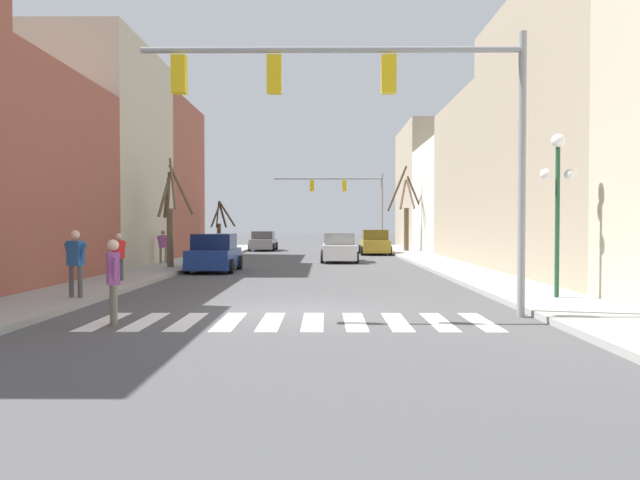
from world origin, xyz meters
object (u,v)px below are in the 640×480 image
at_px(car_parked_right_mid, 263,241).
at_px(traffic_signal_far, 349,194).
at_px(traffic_signal_near, 378,102).
at_px(street_lamp_right_corner, 558,182).
at_px(car_parked_right_far, 375,243).
at_px(pedestrian_waiting_at_curb, 76,258).
at_px(pedestrian_on_left_sidewalk, 163,244).
at_px(pedestrian_crossing_street, 113,274).
at_px(pedestrian_near_right_corner, 119,253).
at_px(street_tree_left_mid, 220,227).
at_px(car_parked_right_near, 214,254).
at_px(car_driving_away_lane, 339,248).
at_px(street_tree_left_near, 170,216).
at_px(street_tree_right_far, 406,214).

bearing_deg(car_parked_right_mid, traffic_signal_far, -108.40).
bearing_deg(traffic_signal_near, street_lamp_right_corner, 27.13).
height_order(car_parked_right_far, pedestrian_waiting_at_curb, pedestrian_waiting_at_curb).
bearing_deg(pedestrian_on_left_sidewalk, car_parked_right_mid, 92.27).
bearing_deg(pedestrian_on_left_sidewalk, pedestrian_crossing_street, -66.74).
distance_m(traffic_signal_near, pedestrian_on_left_sidewalk, 19.86).
xyz_separation_m(car_parked_right_mid, pedestrian_near_right_corner, (-2.16, -28.76, 0.38)).
distance_m(car_parked_right_mid, street_tree_left_mid, 8.31).
distance_m(street_lamp_right_corner, pedestrian_waiting_at_curb, 12.96).
xyz_separation_m(traffic_signal_far, car_parked_right_mid, (-6.80, 2.26, -3.72)).
xyz_separation_m(car_parked_right_near, pedestrian_on_left_sidewalk, (-3.20, 3.53, 0.35)).
height_order(traffic_signal_far, pedestrian_crossing_street, traffic_signal_far).
distance_m(car_driving_away_lane, street_tree_left_near, 10.29).
bearing_deg(pedestrian_near_right_corner, traffic_signal_near, -107.49).
bearing_deg(car_parked_right_near, pedestrian_waiting_at_curb, 171.33).
distance_m(car_parked_right_near, pedestrian_near_right_corner, 6.68).
distance_m(traffic_signal_near, pedestrian_crossing_street, 6.85).
relative_size(traffic_signal_far, car_parked_right_mid, 1.72).
bearing_deg(street_tree_left_mid, street_tree_left_near, -89.93).
bearing_deg(street_tree_left_near, pedestrian_crossing_street, -80.29).
relative_size(car_driving_away_lane, street_tree_left_near, 0.92).
xyz_separation_m(street_lamp_right_corner, pedestrian_waiting_at_curb, (-12.80, -0.13, -2.02)).
relative_size(pedestrian_waiting_at_curb, street_tree_right_far, 0.28).
distance_m(pedestrian_near_right_corner, street_tree_right_far, 28.49).
height_order(pedestrian_near_right_corner, street_tree_left_mid, street_tree_left_mid).
bearing_deg(pedestrian_on_left_sidewalk, pedestrian_waiting_at_curb, -72.41).
bearing_deg(pedestrian_waiting_at_curb, traffic_signal_near, -173.72).
height_order(street_lamp_right_corner, car_parked_right_mid, street_lamp_right_corner).
height_order(pedestrian_crossing_street, street_tree_left_near, street_tree_left_near).
xyz_separation_m(car_parked_right_near, pedestrian_near_right_corner, (-2.18, -6.30, 0.34)).
height_order(traffic_signal_near, car_parked_right_far, traffic_signal_near).
xyz_separation_m(car_parked_right_near, car_driving_away_lane, (5.72, 7.26, -0.02)).
height_order(street_lamp_right_corner, pedestrian_on_left_sidewalk, street_lamp_right_corner).
bearing_deg(traffic_signal_far, car_driving_away_lane, -94.69).
xyz_separation_m(street_tree_left_mid, street_tree_left_near, (0.02, -13.65, 0.59)).
height_order(pedestrian_near_right_corner, street_tree_left_near, street_tree_left_near).
bearing_deg(street_tree_right_far, traffic_signal_near, -98.55).
distance_m(street_tree_left_mid, street_tree_left_near, 13.66).
distance_m(street_lamp_right_corner, street_tree_left_near, 17.87).
relative_size(car_parked_right_near, car_driving_away_lane, 0.92).
xyz_separation_m(street_lamp_right_corner, street_tree_right_far, (-0.10, 29.96, -0.30)).
relative_size(traffic_signal_near, street_tree_right_far, 1.36).
distance_m(traffic_signal_near, car_driving_away_lane, 21.28).
bearing_deg(street_tree_left_mid, street_tree_right_far, 18.32).
bearing_deg(car_parked_right_mid, pedestrian_on_left_sidewalk, 170.47).
bearing_deg(pedestrian_crossing_street, street_lamp_right_corner, 83.86).
height_order(traffic_signal_near, pedestrian_waiting_at_curb, traffic_signal_near).
bearing_deg(street_tree_left_mid, traffic_signal_near, -73.59).
bearing_deg(traffic_signal_near, car_parked_right_far, 85.52).
bearing_deg(traffic_signal_near, car_parked_right_mid, 99.64).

